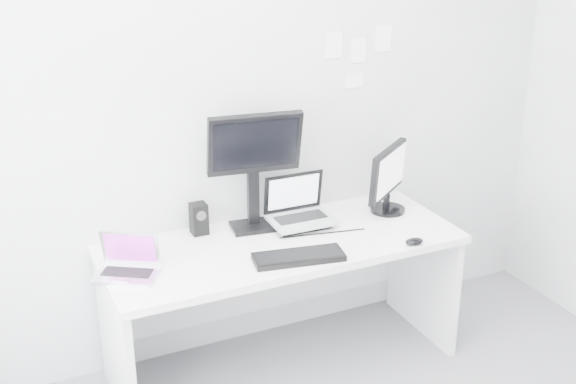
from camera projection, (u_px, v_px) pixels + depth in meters
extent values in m
plane|color=silver|center=(254.00, 105.00, 3.76)|extent=(3.60, 0.00, 3.60)
cube|color=white|center=(283.00, 305.00, 3.83)|extent=(1.80, 0.70, 0.73)
cube|color=silver|center=(125.00, 257.00, 3.31)|extent=(0.34, 0.32, 0.21)
cube|color=black|center=(199.00, 219.00, 3.76)|extent=(0.09, 0.09, 0.16)
cube|color=#ADB0B4|center=(302.00, 202.00, 3.81)|extent=(0.33, 0.26, 0.27)
cube|color=black|center=(254.00, 170.00, 3.73)|extent=(0.49, 0.23, 0.65)
cube|color=black|center=(389.00, 179.00, 3.98)|extent=(0.45, 0.40, 0.38)
cube|color=black|center=(299.00, 257.00, 3.50)|extent=(0.45, 0.23, 0.03)
ellipsoid|color=black|center=(414.00, 241.00, 3.66)|extent=(0.10, 0.06, 0.03)
cube|color=white|center=(334.00, 45.00, 3.83)|extent=(0.10, 0.00, 0.14)
cube|color=white|center=(358.00, 50.00, 3.91)|extent=(0.09, 0.00, 0.13)
cube|color=white|center=(383.00, 39.00, 3.95)|extent=(0.10, 0.00, 0.14)
cube|color=white|center=(354.00, 80.00, 3.96)|extent=(0.11, 0.00, 0.08)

